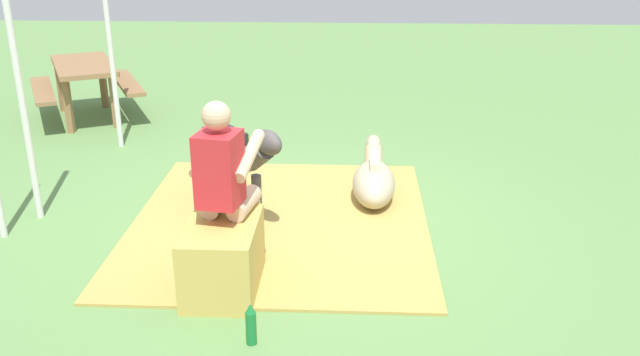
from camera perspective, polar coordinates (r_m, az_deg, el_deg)
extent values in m
plane|color=#608C4C|center=(6.02, -2.43, -3.84)|extent=(24.00, 24.00, 0.00)
cube|color=tan|center=(6.04, -3.35, -3.65)|extent=(2.90, 2.58, 0.02)
cube|color=tan|center=(4.96, -8.14, -6.57)|extent=(0.77, 0.50, 0.51)
cylinder|color=#D8AD8C|center=(5.06, -8.50, -1.89)|extent=(0.42, 0.21, 0.14)
cylinder|color=#D8AD8C|center=(5.37, -7.55, -4.28)|extent=(0.11, 0.11, 0.51)
cube|color=black|center=(5.47, -7.44, -6.42)|extent=(0.23, 0.14, 0.06)
cylinder|color=#D8AD8C|center=(5.00, -6.35, -2.10)|extent=(0.42, 0.21, 0.14)
cylinder|color=#D8AD8C|center=(5.30, -5.52, -4.50)|extent=(0.11, 0.11, 0.51)
cube|color=black|center=(5.41, -5.43, -6.66)|extent=(0.23, 0.14, 0.06)
cube|color=red|center=(4.73, -8.44, 0.76)|extent=(0.34, 0.33, 0.52)
cylinder|color=#D8AD8C|center=(4.93, -9.47, 2.15)|extent=(0.51, 0.18, 0.26)
cylinder|color=#D8AD8C|center=(4.82, -5.94, 1.90)|extent=(0.51, 0.18, 0.26)
sphere|color=#D8AD8C|center=(4.62, -8.69, 5.18)|extent=(0.20, 0.20, 0.20)
ellipsoid|color=#4C4747|center=(6.11, -7.57, 2.29)|extent=(0.86, 0.77, 0.34)
cylinder|color=#4C4747|center=(6.06, -5.31, -1.61)|extent=(0.09, 0.09, 0.42)
cylinder|color=#4C4747|center=(5.97, -6.97, -2.03)|extent=(0.09, 0.09, 0.42)
cylinder|color=#4C4747|center=(6.52, -7.79, -0.04)|extent=(0.09, 0.09, 0.42)
cylinder|color=#4C4747|center=(6.44, -9.37, -0.41)|extent=(0.09, 0.09, 0.42)
cylinder|color=#4C4747|center=(5.66, -5.23, 1.92)|extent=(0.40, 0.37, 0.33)
ellipsoid|color=#4C4747|center=(5.47, -4.33, 3.00)|extent=(0.35, 0.32, 0.20)
cube|color=#2A2727|center=(6.05, -7.65, 3.99)|extent=(0.51, 0.42, 0.08)
cylinder|color=#2A2727|center=(6.53, -9.49, 2.95)|extent=(0.07, 0.07, 0.30)
ellipsoid|color=tan|center=(6.43, 4.52, -0.48)|extent=(0.89, 0.41, 0.36)
cube|color=tan|center=(6.98, 4.45, 0.16)|extent=(0.28, 0.24, 0.10)
cylinder|color=tan|center=(6.93, 4.49, 1.68)|extent=(0.29, 0.18, 0.30)
ellipsoid|color=tan|center=(7.08, 4.50, 2.78)|extent=(0.30, 0.16, 0.20)
cube|color=beige|center=(6.43, 4.57, 1.44)|extent=(0.44, 0.09, 0.08)
cylinder|color=#197233|center=(4.41, -5.79, -12.39)|extent=(0.07, 0.07, 0.23)
cone|color=#197233|center=(4.34, -5.86, -10.80)|extent=(0.06, 0.06, 0.06)
cylinder|color=silver|center=(8.08, -17.16, 10.50)|extent=(0.06, 0.06, 2.35)
cylinder|color=silver|center=(6.29, -23.83, 6.79)|extent=(0.06, 0.06, 2.35)
cube|color=olive|center=(9.47, -19.22, 8.90)|extent=(1.65, 1.30, 0.06)
cube|color=olive|center=(9.58, -15.86, 7.68)|extent=(1.45, 0.89, 0.05)
cube|color=olive|center=(9.50, -22.20, 6.81)|extent=(1.45, 0.89, 0.05)
cube|color=olive|center=(10.06, -20.87, 7.17)|extent=(0.08, 0.08, 0.69)
cube|color=olive|center=(10.11, -17.70, 7.61)|extent=(0.08, 0.08, 0.69)
cube|color=olive|center=(9.00, -20.35, 5.69)|extent=(0.08, 0.08, 0.69)
cube|color=olive|center=(9.04, -16.81, 6.18)|extent=(0.08, 0.08, 0.69)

